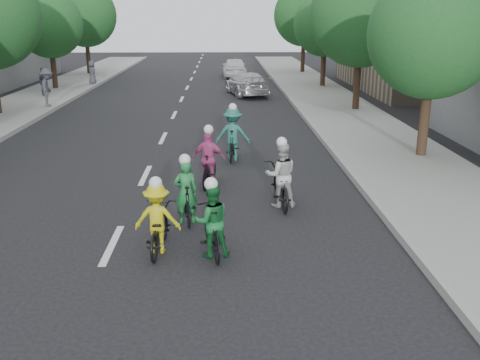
{
  "coord_description": "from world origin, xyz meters",
  "views": [
    {
      "loc": [
        2.31,
        -10.2,
        4.53
      ],
      "look_at": [
        2.68,
        1.21,
        1.0
      ],
      "focal_mm": 40.0,
      "sensor_mm": 36.0,
      "label": 1
    }
  ],
  "objects_px": {
    "cyclist_1": "(212,226)",
    "cyclist_4": "(233,138)",
    "follow_car_lead": "(247,84)",
    "spectator_0": "(47,88)",
    "cyclist_3": "(281,181)",
    "follow_car_trail": "(234,67)",
    "cyclist_2": "(209,164)",
    "spectator_1": "(43,82)",
    "cyclist_5": "(158,224)",
    "spectator_2": "(92,72)",
    "cyclist_0": "(186,198)"
  },
  "relations": [
    {
      "from": "cyclist_1",
      "to": "spectator_2",
      "type": "xyz_separation_m",
      "value": [
        -8.37,
        26.4,
        0.3
      ]
    },
    {
      "from": "cyclist_2",
      "to": "cyclist_5",
      "type": "relative_size",
      "value": 0.99
    },
    {
      "from": "cyclist_5",
      "to": "follow_car_trail",
      "type": "height_order",
      "value": "cyclist_5"
    },
    {
      "from": "follow_car_trail",
      "to": "spectator_0",
      "type": "xyz_separation_m",
      "value": [
        -9.63,
        -14.24,
        0.35
      ]
    },
    {
      "from": "cyclist_1",
      "to": "spectator_0",
      "type": "distance_m",
      "value": 19.31
    },
    {
      "from": "cyclist_5",
      "to": "follow_car_trail",
      "type": "xyz_separation_m",
      "value": [
        2.22,
        31.35,
        0.17
      ]
    },
    {
      "from": "cyclist_1",
      "to": "cyclist_2",
      "type": "relative_size",
      "value": 1.0
    },
    {
      "from": "cyclist_1",
      "to": "cyclist_4",
      "type": "distance_m",
      "value": 7.22
    },
    {
      "from": "cyclist_5",
      "to": "spectator_1",
      "type": "distance_m",
      "value": 22.79
    },
    {
      "from": "cyclist_5",
      "to": "cyclist_1",
      "type": "bearing_deg",
      "value": 172.25
    },
    {
      "from": "cyclist_2",
      "to": "spectator_1",
      "type": "distance_m",
      "value": 19.44
    },
    {
      "from": "cyclist_2",
      "to": "cyclist_5",
      "type": "height_order",
      "value": "cyclist_2"
    },
    {
      "from": "cyclist_0",
      "to": "spectator_1",
      "type": "distance_m",
      "value": 21.53
    },
    {
      "from": "cyclist_0",
      "to": "cyclist_1",
      "type": "relative_size",
      "value": 0.93
    },
    {
      "from": "cyclist_5",
      "to": "spectator_0",
      "type": "bearing_deg",
      "value": -62.99
    },
    {
      "from": "cyclist_2",
      "to": "spectator_1",
      "type": "xyz_separation_m",
      "value": [
        -9.78,
        16.8,
        0.29
      ]
    },
    {
      "from": "cyclist_3",
      "to": "cyclist_5",
      "type": "xyz_separation_m",
      "value": [
        -2.71,
        -2.61,
        -0.05
      ]
    },
    {
      "from": "cyclist_3",
      "to": "cyclist_5",
      "type": "relative_size",
      "value": 1.11
    },
    {
      "from": "cyclist_1",
      "to": "cyclist_4",
      "type": "bearing_deg",
      "value": -105.03
    },
    {
      "from": "spectator_2",
      "to": "cyclist_1",
      "type": "bearing_deg",
      "value": -177.96
    },
    {
      "from": "cyclist_1",
      "to": "spectator_1",
      "type": "distance_m",
      "value": 23.42
    },
    {
      "from": "cyclist_2",
      "to": "spectator_1",
      "type": "height_order",
      "value": "cyclist_2"
    },
    {
      "from": "cyclist_0",
      "to": "follow_car_trail",
      "type": "relative_size",
      "value": 0.37
    },
    {
      "from": "cyclist_1",
      "to": "follow_car_lead",
      "type": "xyz_separation_m",
      "value": [
        1.66,
        22.03,
        0.06
      ]
    },
    {
      "from": "cyclist_3",
      "to": "spectator_0",
      "type": "relative_size",
      "value": 1.04
    },
    {
      "from": "cyclist_1",
      "to": "cyclist_4",
      "type": "height_order",
      "value": "cyclist_4"
    },
    {
      "from": "follow_car_trail",
      "to": "spectator_2",
      "type": "height_order",
      "value": "spectator_2"
    },
    {
      "from": "follow_car_trail",
      "to": "spectator_0",
      "type": "bearing_deg",
      "value": 54.27
    },
    {
      "from": "follow_car_trail",
      "to": "spectator_2",
      "type": "xyz_separation_m",
      "value": [
        -9.52,
        -5.17,
        0.17
      ]
    },
    {
      "from": "cyclist_4",
      "to": "spectator_1",
      "type": "distance_m",
      "value": 17.5
    },
    {
      "from": "spectator_0",
      "to": "cyclist_5",
      "type": "bearing_deg",
      "value": -166.86
    },
    {
      "from": "spectator_1",
      "to": "cyclist_5",
      "type": "bearing_deg",
      "value": -152.78
    },
    {
      "from": "cyclist_0",
      "to": "spectator_2",
      "type": "relative_size",
      "value": 1.06
    },
    {
      "from": "cyclist_3",
      "to": "follow_car_trail",
      "type": "height_order",
      "value": "cyclist_3"
    },
    {
      "from": "spectator_0",
      "to": "spectator_2",
      "type": "height_order",
      "value": "spectator_0"
    },
    {
      "from": "cyclist_3",
      "to": "follow_car_trail",
      "type": "relative_size",
      "value": 0.45
    },
    {
      "from": "cyclist_0",
      "to": "cyclist_4",
      "type": "bearing_deg",
      "value": -111.26
    },
    {
      "from": "cyclist_1",
      "to": "spectator_0",
      "type": "height_order",
      "value": "spectator_0"
    },
    {
      "from": "cyclist_1",
      "to": "cyclist_2",
      "type": "height_order",
      "value": "cyclist_2"
    },
    {
      "from": "cyclist_0",
      "to": "spectator_1",
      "type": "bearing_deg",
      "value": -73.43
    },
    {
      "from": "cyclist_2",
      "to": "cyclist_4",
      "type": "distance_m",
      "value": 2.88
    },
    {
      "from": "cyclist_4",
      "to": "cyclist_5",
      "type": "distance_m",
      "value": 7.17
    },
    {
      "from": "spectator_2",
      "to": "follow_car_trail",
      "type": "bearing_deg",
      "value": -77.04
    },
    {
      "from": "cyclist_2",
      "to": "spectator_0",
      "type": "xyz_separation_m",
      "value": [
        -8.34,
        12.93,
        0.45
      ]
    },
    {
      "from": "follow_car_lead",
      "to": "spectator_0",
      "type": "height_order",
      "value": "spectator_0"
    },
    {
      "from": "cyclist_3",
      "to": "cyclist_5",
      "type": "height_order",
      "value": "cyclist_3"
    },
    {
      "from": "follow_car_lead",
      "to": "spectator_2",
      "type": "xyz_separation_m",
      "value": [
        -10.03,
        4.36,
        0.25
      ]
    },
    {
      "from": "follow_car_trail",
      "to": "spectator_0",
      "type": "relative_size",
      "value": 2.31
    },
    {
      "from": "cyclist_2",
      "to": "spectator_2",
      "type": "xyz_separation_m",
      "value": [
        -8.22,
        21.99,
        0.27
      ]
    },
    {
      "from": "cyclist_2",
      "to": "spectator_1",
      "type": "relative_size",
      "value": 1.13
    }
  ]
}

